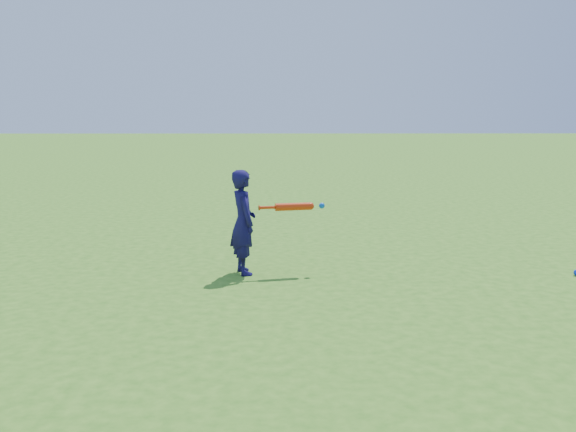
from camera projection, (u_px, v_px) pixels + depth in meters
name	position (u px, v px, depth m)	size (l,w,h in m)	color
ground	(292.00, 267.00, 7.34)	(80.00, 80.00, 0.00)	#39751C
child	(243.00, 222.00, 6.97)	(0.42, 0.27, 1.15)	#140E44
bat_swing	(296.00, 207.00, 7.02)	(0.73, 0.21, 0.08)	red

